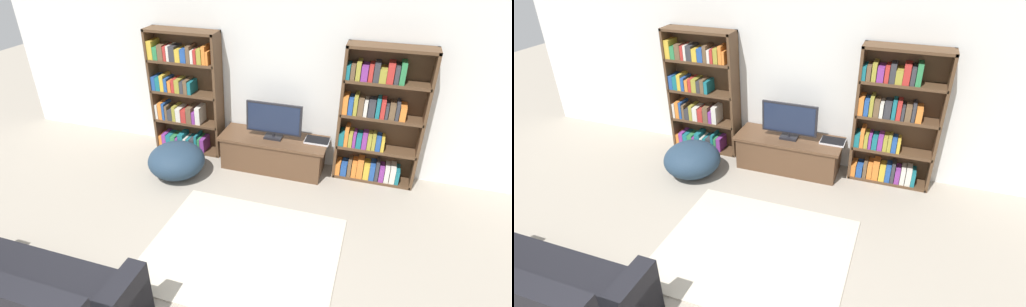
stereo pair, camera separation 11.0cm
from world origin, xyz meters
TOP-DOWN VIEW (x-y plane):
  - wall_back at (0.00, 4.23)m, footprint 8.80×0.06m
  - bookshelf_left at (-1.45, 4.05)m, footprint 1.04×0.30m
  - bookshelf_right at (1.27, 4.05)m, footprint 1.04×0.30m
  - tv_stand at (-0.04, 3.89)m, footprint 1.48×0.56m
  - television at (-0.04, 3.87)m, footprint 0.77×0.16m
  - laptop at (0.55, 3.96)m, footprint 0.33×0.23m
  - area_rug at (0.13, 2.14)m, footprint 1.98×1.69m
  - couch_left_sectional at (-1.39, 0.73)m, footprint 2.04×0.82m
  - beanbag_ottoman at (-1.24, 3.28)m, footprint 0.77×0.77m

SIDE VIEW (x-z plane):
  - area_rug at x=0.13m, z-range 0.00..0.02m
  - beanbag_ottoman at x=-1.24m, z-range 0.00..0.46m
  - tv_stand at x=-0.04m, z-range 0.00..0.48m
  - couch_left_sectional at x=-1.39m, z-range -0.15..0.73m
  - laptop at x=0.55m, z-range 0.48..0.50m
  - television at x=-0.04m, z-range 0.49..1.00m
  - bookshelf_right at x=1.27m, z-range -0.04..1.77m
  - bookshelf_left at x=-1.45m, z-range -0.02..1.79m
  - wall_back at x=0.00m, z-range 0.00..2.60m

